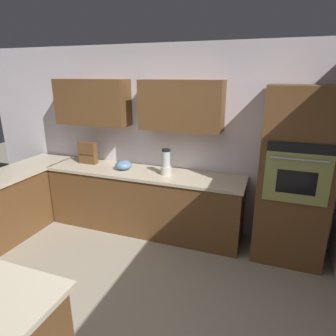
{
  "coord_description": "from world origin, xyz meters",
  "views": [
    {
      "loc": [
        -1.56,
        1.81,
        2.2
      ],
      "look_at": [
        -0.39,
        -1.41,
        1.1
      ],
      "focal_mm": 31.2,
      "sensor_mm": 36.0,
      "label": 1
    }
  ],
  "objects_px": {
    "mixing_bowl": "(124,165)",
    "spice_rack": "(88,153)",
    "wall_oven": "(294,178)",
    "blender": "(166,164)"
  },
  "relations": [
    {
      "from": "blender",
      "to": "spice_rack",
      "type": "relative_size",
      "value": 1.08
    },
    {
      "from": "wall_oven",
      "to": "mixing_bowl",
      "type": "bearing_deg",
      "value": 0.01
    },
    {
      "from": "mixing_bowl",
      "to": "spice_rack",
      "type": "distance_m",
      "value": 0.66
    },
    {
      "from": "blender",
      "to": "mixing_bowl",
      "type": "distance_m",
      "value": 0.66
    },
    {
      "from": "wall_oven",
      "to": "mixing_bowl",
      "type": "relative_size",
      "value": 8.79
    },
    {
      "from": "mixing_bowl",
      "to": "wall_oven",
      "type": "bearing_deg",
      "value": -179.99
    },
    {
      "from": "mixing_bowl",
      "to": "blender",
      "type": "bearing_deg",
      "value": 180.0
    },
    {
      "from": "wall_oven",
      "to": "blender",
      "type": "bearing_deg",
      "value": 0.01
    },
    {
      "from": "blender",
      "to": "wall_oven",
      "type": "bearing_deg",
      "value": -179.99
    },
    {
      "from": "mixing_bowl",
      "to": "spice_rack",
      "type": "height_order",
      "value": "spice_rack"
    }
  ]
}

